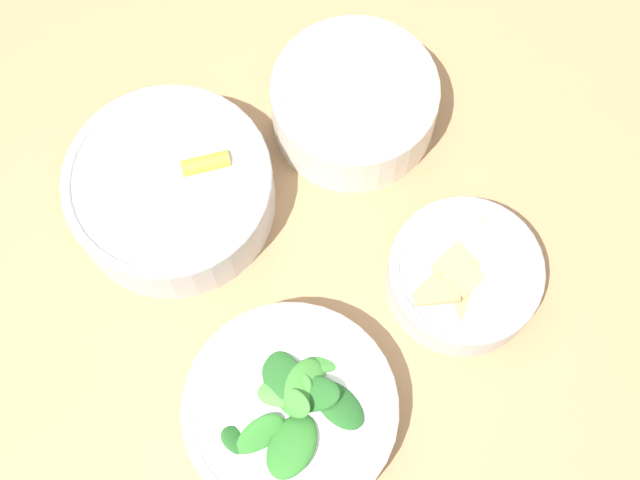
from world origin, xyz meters
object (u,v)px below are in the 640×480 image
object	(u,v)px
bowl_greens	(291,410)
bowl_carrots	(171,189)
bowl_beans_hotdog	(354,104)
bowl_cookies	(464,275)

from	to	relation	value
bowl_greens	bowl_carrots	bearing A→B (deg)	69.45
bowl_greens	bowl_beans_hotdog	xyz separation A→B (m)	(0.27, 0.15, 0.00)
bowl_carrots	bowl_beans_hotdog	bearing A→B (deg)	-22.00
bowl_greens	bowl_cookies	distance (m)	0.20
bowl_greens	bowl_cookies	xyz separation A→B (m)	(0.20, -0.04, -0.00)
bowl_carrots	bowl_greens	size ratio (longest dim) A/B	1.04
bowl_greens	bowl_cookies	bearing A→B (deg)	-11.46
bowl_carrots	bowl_beans_hotdog	xyz separation A→B (m)	(0.18, -0.07, -0.00)
bowl_carrots	bowl_greens	bearing A→B (deg)	-110.55
bowl_carrots	bowl_cookies	distance (m)	0.29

